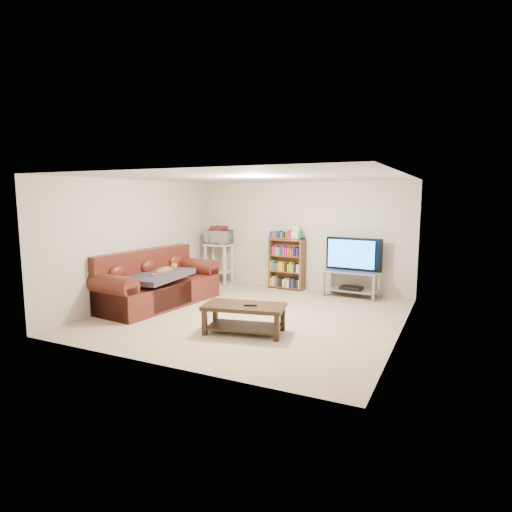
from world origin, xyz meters
The scene contains 19 objects.
floor centered at (0.00, 0.00, 0.00)m, with size 5.00×5.00×0.00m, color #C2AD90.
ceiling centered at (0.00, 0.00, 2.40)m, with size 5.00×5.00×0.00m, color white.
wall_back centered at (0.00, 2.50, 1.20)m, with size 5.00×5.00×0.00m, color beige.
wall_front centered at (0.00, -2.50, 1.20)m, with size 5.00×5.00×0.00m, color beige.
wall_left centered at (-2.50, 0.00, 1.20)m, with size 5.00×5.00×0.00m, color beige.
wall_right centered at (2.50, 0.00, 1.20)m, with size 5.00×5.00×0.00m, color beige.
sofa centered at (-2.03, -0.10, 0.36)m, with size 1.32×2.56×1.05m.
blanket centered at (-1.85, -0.29, 0.60)m, with size 0.95×1.23×0.10m, color #332E3A.
cat centered at (-1.83, -0.06, 0.66)m, with size 0.27×0.67×0.20m, color brown, non-canonical shape.
coffee_table centered at (0.34, -0.92, 0.31)m, with size 1.33×0.86×0.45m.
remote centered at (0.46, -0.95, 0.46)m, with size 0.20×0.06×0.02m, color black.
tv_stand centered at (1.25, 2.15, 0.37)m, with size 1.13×0.56×0.55m.
television centered at (1.25, 2.15, 0.89)m, with size 1.18×0.16×0.68m, color black.
dvd_player centered at (1.25, 2.15, 0.19)m, with size 0.44×0.31×0.06m, color black.
bookshelf centered at (-0.25, 2.30, 0.60)m, with size 0.82×0.30×1.17m.
shelf_clutter centered at (-0.16, 2.31, 1.28)m, with size 0.60×0.19×0.28m.
microwave_stand centered at (-1.92, 2.13, 0.61)m, with size 0.60×0.44×0.96m.
microwave centered at (-1.92, 2.13, 1.12)m, with size 0.59×0.40×0.33m, color silver.
game_boxes centered at (-1.92, 2.13, 1.31)m, with size 0.35×0.31×0.05m, color maroon.
Camera 1 is at (3.25, -6.55, 2.08)m, focal length 30.00 mm.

